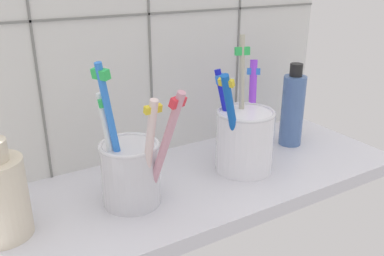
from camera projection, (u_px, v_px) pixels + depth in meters
counter_slab at (189, 187)px, 57.58cm from camera, size 64.00×22.00×2.00cm
tile_wall_back at (146, 20)px, 59.25cm from camera, size 64.00×2.20×45.00cm
toothbrush_cup_left at (131, 169)px, 50.32cm from camera, size 8.22×11.52×18.59cm
toothbrush_cup_right at (244, 137)px, 58.95cm from camera, size 11.61×8.96×19.11cm
soap_bottle at (293, 109)px, 67.03cm from camera, size 3.65×3.65×13.58cm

